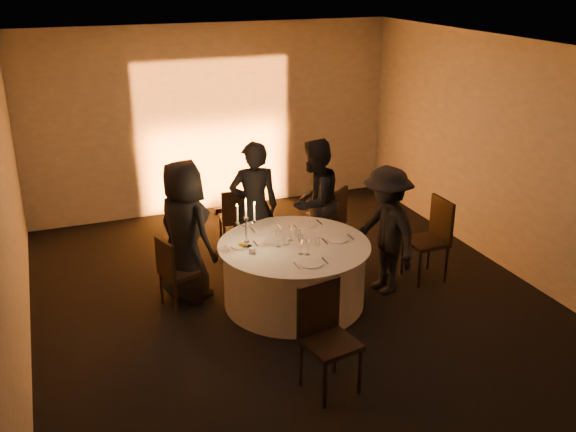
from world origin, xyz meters
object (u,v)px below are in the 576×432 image
object	(u,v)px
chair_right	(432,234)
guest_right	(386,231)
chair_left	(174,269)
guest_back_right	(314,202)
banquet_table	(294,273)
chair_back_left	(235,216)
candelabra	(246,231)
guest_left	(185,231)
coffee_cup	(252,251)
chair_back_right	(332,217)
guest_back_left	(254,207)
chair_front	(325,331)

from	to	relation	value
chair_right	guest_right	world-z (taller)	guest_right
chair_left	guest_back_right	distance (m)	2.15
banquet_table	chair_right	xyz separation A→B (m)	(1.90, -0.01, 0.22)
chair_back_left	chair_right	distance (m)	2.75
guest_right	candelabra	xyz separation A→B (m)	(-1.71, 0.22, 0.17)
guest_left	coffee_cup	bearing A→B (deg)	-165.76
guest_left	chair_back_right	bearing A→B (deg)	-105.19
coffee_cup	candelabra	xyz separation A→B (m)	(-0.01, 0.16, 0.18)
guest_left	coffee_cup	xyz separation A→B (m)	(0.62, -0.68, -0.07)
chair_left	chair_back_right	distance (m)	2.46
chair_back_right	guest_back_right	size ratio (longest dim) A/B	0.57
banquet_table	chair_left	xyz separation A→B (m)	(-1.36, 0.42, 0.11)
guest_left	coffee_cup	size ratio (longest dim) A/B	15.84
chair_right	guest_left	distance (m)	3.13
guest_right	chair_back_left	bearing A→B (deg)	-149.74
chair_back_right	chair_back_left	bearing A→B (deg)	-67.51
guest_back_left	guest_right	distance (m)	1.74
chair_back_right	guest_left	xyz separation A→B (m)	(-2.16, -0.49, 0.32)
chair_back_right	candelabra	world-z (taller)	candelabra
chair_left	chair_back_left	xyz separation A→B (m)	(1.15, 1.34, 0.02)
banquet_table	candelabra	xyz separation A→B (m)	(-0.55, 0.10, 0.60)
chair_back_right	chair_front	distance (m)	3.05
chair_front	guest_left	distance (m)	2.41
banquet_table	guest_right	distance (m)	1.24
guest_right	candelabra	world-z (taller)	guest_right
guest_left	guest_back_left	distance (m)	1.09
banquet_table	guest_right	world-z (taller)	guest_right
chair_back_left	guest_back_right	distance (m)	1.22
guest_left	chair_right	bearing A→B (deg)	-129.64
banquet_table	guest_left	bearing A→B (deg)	151.99
chair_left	guest_back_left	world-z (taller)	guest_back_left
chair_back_left	guest_left	size ratio (longest dim) A/B	0.52
guest_back_left	chair_left	bearing A→B (deg)	35.10
guest_left	candelabra	size ratio (longest dim) A/B	2.85
chair_front	guest_left	world-z (taller)	guest_left
chair_right	guest_back_right	distance (m)	1.60
coffee_cup	chair_left	bearing A→B (deg)	149.46
guest_back_left	guest_back_right	world-z (taller)	guest_back_left
guest_right	coffee_cup	distance (m)	1.70
chair_back_right	chair_right	bearing A→B (deg)	89.23
coffee_cup	candelabra	distance (m)	0.25
banquet_table	chair_right	world-z (taller)	chair_right
chair_left	chair_right	xyz separation A→B (m)	(3.26, -0.43, 0.11)
chair_back_right	guest_left	bearing A→B (deg)	-26.49
chair_back_left	guest_back_left	bearing A→B (deg)	100.20
guest_left	guest_back_left	world-z (taller)	guest_back_left
candelabra	chair_right	bearing A→B (deg)	-2.69
chair_left	chair_front	size ratio (longest dim) A/B	0.83
chair_back_left	chair_right	bearing A→B (deg)	145.99
candelabra	chair_back_right	bearing A→B (deg)	32.84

